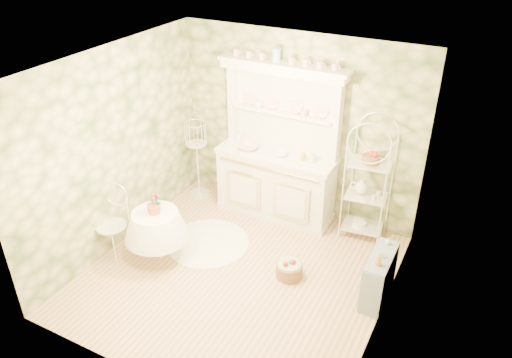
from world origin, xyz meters
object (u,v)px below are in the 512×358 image
at_px(bakers_rack, 368,177).
at_px(round_table, 158,239).
at_px(birdcage_stand, 197,152).
at_px(floor_basket, 289,269).
at_px(cafe_chair, 111,229).
at_px(side_shelf, 379,277).
at_px(kitchen_dresser, 277,145).

xyz_separation_m(bakers_rack, round_table, (-2.24, -1.75, -0.63)).
xyz_separation_m(birdcage_stand, floor_basket, (2.11, -1.15, -0.65)).
bearing_deg(cafe_chair, birdcage_stand, 74.23).
bearing_deg(bakers_rack, cafe_chair, -151.38).
height_order(bakers_rack, side_shelf, bakers_rack).
bearing_deg(floor_basket, round_table, -164.85).
relative_size(bakers_rack, birdcage_stand, 1.22).
bearing_deg(bakers_rack, side_shelf, -71.13).
xyz_separation_m(side_shelf, cafe_chair, (-3.36, -0.81, 0.11)).
height_order(kitchen_dresser, birdcage_stand, kitchen_dresser).
distance_m(kitchen_dresser, round_table, 2.10).
height_order(bakers_rack, birdcage_stand, bakers_rack).
xyz_separation_m(round_table, floor_basket, (1.69, 0.46, -0.19)).
bearing_deg(bakers_rack, kitchen_dresser, 175.85).
bearing_deg(kitchen_dresser, cafe_chair, -127.70).
height_order(bakers_rack, cafe_chair, bakers_rack).
bearing_deg(floor_basket, kitchen_dresser, 122.40).
height_order(cafe_chair, floor_basket, cafe_chair).
height_order(cafe_chair, birdcage_stand, birdcage_stand).
distance_m(round_table, birdcage_stand, 1.73).
bearing_deg(side_shelf, cafe_chair, -159.23).
bearing_deg(side_shelf, floor_basket, -165.00).
relative_size(kitchen_dresser, side_shelf, 3.23).
height_order(round_table, birdcage_stand, birdcage_stand).
relative_size(bakers_rack, round_table, 3.05).
xyz_separation_m(kitchen_dresser, bakers_rack, (1.34, 0.05, -0.20)).
distance_m(kitchen_dresser, side_shelf, 2.34).
distance_m(side_shelf, birdcage_stand, 3.38).
bearing_deg(kitchen_dresser, bakers_rack, 2.03).
xyz_separation_m(bakers_rack, birdcage_stand, (-2.66, -0.14, -0.17)).
distance_m(kitchen_dresser, bakers_rack, 1.36).
bearing_deg(floor_basket, birdcage_stand, 151.28).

